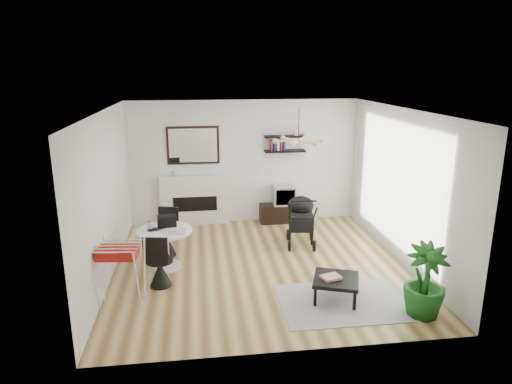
{
  "coord_description": "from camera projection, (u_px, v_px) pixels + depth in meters",
  "views": [
    {
      "loc": [
        -1.04,
        -7.27,
        3.36
      ],
      "look_at": [
        -0.02,
        0.4,
        1.24
      ],
      "focal_mm": 32.0,
      "sensor_mm": 36.0,
      "label": 1
    }
  ],
  "objects": [
    {
      "name": "coffee_table",
      "position": [
        336.0,
        280.0,
        6.76
      ],
      "size": [
        0.84,
        0.84,
        0.34
      ],
      "rotation": [
        0.0,
        0.0,
        -0.35
      ],
      "color": "black",
      "rests_on": "rug"
    },
    {
      "name": "stroller",
      "position": [
        301.0,
        222.0,
        8.88
      ],
      "size": [
        0.64,
        0.9,
        1.05
      ],
      "rotation": [
        0.0,
        0.0,
        -0.15
      ],
      "color": "black",
      "rests_on": "floor"
    },
    {
      "name": "potted_plant",
      "position": [
        425.0,
        281.0,
        6.27
      ],
      "size": [
        0.61,
        0.61,
        1.05
      ],
      "primitive_type": "imported",
      "rotation": [
        0.0,
        0.0,
        -0.04
      ],
      "color": "#185317",
      "rests_on": "floor"
    },
    {
      "name": "wall_left",
      "position": [
        106.0,
        197.0,
        7.3
      ],
      "size": [
        0.0,
        5.0,
        5.0
      ],
      "primitive_type": "plane",
      "rotation": [
        1.57,
        0.0,
        1.57
      ],
      "color": "white",
      "rests_on": "floor"
    },
    {
      "name": "wall_back",
      "position": [
        244.0,
        162.0,
        10.01
      ],
      "size": [
        5.0,
        0.0,
        5.0
      ],
      "primitive_type": "plane",
      "rotation": [
        1.57,
        0.0,
        0.0
      ],
      "color": "white",
      "rests_on": "floor"
    },
    {
      "name": "rug",
      "position": [
        342.0,
        302.0,
        6.75
      ],
      "size": [
        1.85,
        1.33,
        0.01
      ],
      "primitive_type": "cube",
      "color": "gray",
      "rests_on": "floor"
    },
    {
      "name": "floor",
      "position": [
        260.0,
        266.0,
        7.98
      ],
      "size": [
        5.0,
        5.0,
        0.0
      ],
      "primitive_type": "plane",
      "color": "brown",
      "rests_on": "ground"
    },
    {
      "name": "ceiling",
      "position": [
        260.0,
        110.0,
        7.26
      ],
      "size": [
        5.0,
        5.0,
        0.0
      ],
      "primitive_type": "plane",
      "color": "white",
      "rests_on": "wall_back"
    },
    {
      "name": "drinking_glass",
      "position": [
        149.0,
        225.0,
        7.85
      ],
      "size": [
        0.06,
        0.06,
        0.1
      ],
      "primitive_type": "cylinder",
      "color": "white",
      "rests_on": "dining_table"
    },
    {
      "name": "black_bag",
      "position": [
        167.0,
        221.0,
        7.89
      ],
      "size": [
        0.34,
        0.23,
        0.19
      ],
      "primitive_type": "cube",
      "rotation": [
        0.0,
        0.0,
        0.14
      ],
      "color": "black",
      "rests_on": "dining_table"
    },
    {
      "name": "sheer_curtain",
      "position": [
        392.0,
        184.0,
        8.12
      ],
      "size": [
        0.04,
        3.6,
        2.6
      ],
      "primitive_type": "cube",
      "color": "white",
      "rests_on": "wall_right"
    },
    {
      "name": "drying_rack",
      "position": [
        120.0,
        274.0,
        6.54
      ],
      "size": [
        0.69,
        0.66,
        0.95
      ],
      "rotation": [
        0.0,
        0.0,
        -0.11
      ],
      "color": "white",
      "rests_on": "floor"
    },
    {
      "name": "laptop",
      "position": [
        157.0,
        230.0,
        7.7
      ],
      "size": [
        0.35,
        0.31,
        0.02
      ],
      "primitive_type": "imported",
      "rotation": [
        0.0,
        0.0,
        0.49
      ],
      "color": "black",
      "rests_on": "dining_table"
    },
    {
      "name": "shelf_upper",
      "position": [
        285.0,
        136.0,
        9.85
      ],
      "size": [
        0.9,
        0.25,
        0.04
      ],
      "primitive_type": "cube",
      "color": "black",
      "rests_on": "wall_back"
    },
    {
      "name": "magazines",
      "position": [
        331.0,
        277.0,
        6.73
      ],
      "size": [
        0.33,
        0.29,
        0.04
      ],
      "primitive_type": "cube",
      "rotation": [
        0.0,
        0.0,
        0.28
      ],
      "color": "#DC3751",
      "rests_on": "coffee_table"
    },
    {
      "name": "dining_table",
      "position": [
        165.0,
        243.0,
        7.8
      ],
      "size": [
        0.95,
        0.95,
        0.7
      ],
      "color": "white",
      "rests_on": "floor"
    },
    {
      "name": "newspaper",
      "position": [
        175.0,
        231.0,
        7.66
      ],
      "size": [
        0.4,
        0.35,
        0.01
      ],
      "primitive_type": "cube",
      "rotation": [
        0.0,
        0.0,
        -0.16
      ],
      "color": "beige",
      "rests_on": "dining_table"
    },
    {
      "name": "wall_right",
      "position": [
        402.0,
        187.0,
        7.94
      ],
      "size": [
        0.0,
        5.0,
        5.0
      ],
      "primitive_type": "plane",
      "rotation": [
        1.57,
        0.0,
        -1.57
      ],
      "color": "white",
      "rests_on": "floor"
    },
    {
      "name": "crt_tv",
      "position": [
        284.0,
        195.0,
        10.11
      ],
      "size": [
        0.49,
        0.42,
        0.42
      ],
      "color": "#B9B9BC",
      "rests_on": "tv_console"
    },
    {
      "name": "fireplace",
      "position": [
        195.0,
        194.0,
        9.97
      ],
      "size": [
        1.5,
        0.17,
        2.16
      ],
      "color": "white",
      "rests_on": "floor"
    },
    {
      "name": "shelf_lower",
      "position": [
        285.0,
        151.0,
        9.93
      ],
      "size": [
        0.9,
        0.25,
        0.04
      ],
      "primitive_type": "cube",
      "color": "black",
      "rests_on": "wall_back"
    },
    {
      "name": "pendant_lamp",
      "position": [
        298.0,
        141.0,
        7.78
      ],
      "size": [
        0.9,
        0.9,
        0.1
      ],
      "primitive_type": null,
      "color": "tan",
      "rests_on": "ceiling"
    },
    {
      "name": "tv_console",
      "position": [
        284.0,
        213.0,
        10.23
      ],
      "size": [
        1.1,
        0.38,
        0.41
      ],
      "primitive_type": "cube",
      "color": "black",
      "rests_on": "floor"
    },
    {
      "name": "chair_near",
      "position": [
        160.0,
        270.0,
        7.18
      ],
      "size": [
        0.44,
        0.45,
        0.89
      ],
      "rotation": [
        0.0,
        0.0,
        2.97
      ],
      "color": "black",
      "rests_on": "floor"
    },
    {
      "name": "chair_far",
      "position": [
        167.0,
        241.0,
        8.4
      ],
      "size": [
        0.45,
        0.46,
        0.88
      ],
      "rotation": [
        0.0,
        0.0,
        -0.27
      ],
      "color": "black",
      "rests_on": "floor"
    }
  ]
}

